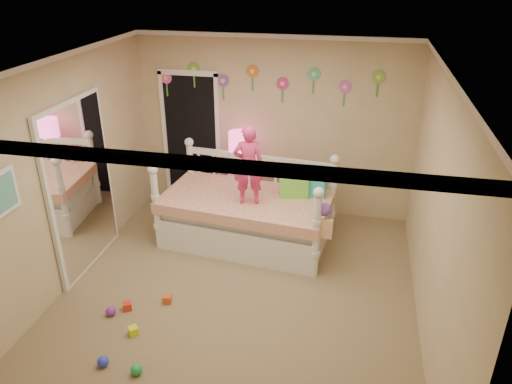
% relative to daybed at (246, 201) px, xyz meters
% --- Properties ---
extents(floor, '(4.00, 4.50, 0.01)m').
position_rel_daybed_xyz_m(floor, '(0.16, -1.21, -0.60)').
color(floor, '#7F684C').
rests_on(floor, ground).
extents(ceiling, '(4.00, 4.50, 0.01)m').
position_rel_daybed_xyz_m(ceiling, '(0.16, -1.21, 2.00)').
color(ceiling, white).
rests_on(ceiling, floor).
extents(back_wall, '(4.00, 0.01, 2.60)m').
position_rel_daybed_xyz_m(back_wall, '(0.16, 1.04, 0.70)').
color(back_wall, tan).
rests_on(back_wall, floor).
extents(left_wall, '(0.01, 4.50, 2.60)m').
position_rel_daybed_xyz_m(left_wall, '(-1.84, -1.21, 0.70)').
color(left_wall, tan).
rests_on(left_wall, floor).
extents(right_wall, '(0.01, 4.50, 2.60)m').
position_rel_daybed_xyz_m(right_wall, '(2.16, -1.21, 0.70)').
color(right_wall, tan).
rests_on(right_wall, floor).
extents(crown_molding, '(4.00, 4.50, 0.06)m').
position_rel_daybed_xyz_m(crown_molding, '(0.16, -1.21, 1.97)').
color(crown_molding, white).
rests_on(crown_molding, ceiling).
extents(daybed, '(2.34, 1.43, 1.21)m').
position_rel_daybed_xyz_m(daybed, '(0.00, 0.00, 0.00)').
color(daybed, white).
rests_on(daybed, floor).
extents(pillow_turquoise, '(0.37, 0.16, 0.36)m').
position_rel_daybed_xyz_m(pillow_turquoise, '(0.83, 0.20, 0.25)').
color(pillow_turquoise, '#28CCB4').
rests_on(pillow_turquoise, daybed).
extents(pillow_lime, '(0.39, 0.20, 0.35)m').
position_rel_daybed_xyz_m(pillow_lime, '(0.61, 0.11, 0.24)').
color(pillow_lime, '#72D942').
rests_on(pillow_lime, daybed).
extents(child, '(0.42, 0.33, 1.04)m').
position_rel_daybed_xyz_m(child, '(0.07, -0.17, 0.59)').
color(child, '#ED3579').
rests_on(child, daybed).
extents(nightstand, '(0.40, 0.32, 0.63)m').
position_rel_daybed_xyz_m(nightstand, '(-0.27, 0.72, -0.29)').
color(nightstand, white).
rests_on(nightstand, floor).
extents(table_lamp, '(0.30, 0.30, 0.67)m').
position_rel_daybed_xyz_m(table_lamp, '(-0.27, 0.72, 0.47)').
color(table_lamp, '#F1209E').
rests_on(table_lamp, nightstand).
extents(closet_doorway, '(0.90, 0.04, 2.07)m').
position_rel_daybed_xyz_m(closet_doorway, '(-1.09, 1.02, 0.43)').
color(closet_doorway, black).
rests_on(closet_doorway, back_wall).
extents(flower_decals, '(3.40, 0.02, 0.50)m').
position_rel_daybed_xyz_m(flower_decals, '(0.07, 1.02, 1.34)').
color(flower_decals, '#B2668C').
rests_on(flower_decals, back_wall).
extents(mirror_closet, '(0.07, 1.30, 2.10)m').
position_rel_daybed_xyz_m(mirror_closet, '(-1.80, -0.91, 0.45)').
color(mirror_closet, white).
rests_on(mirror_closet, left_wall).
extents(wall_picture, '(0.05, 0.34, 0.42)m').
position_rel_daybed_xyz_m(wall_picture, '(-1.81, -2.11, 0.95)').
color(wall_picture, white).
rests_on(wall_picture, left_wall).
extents(hanging_bag, '(0.20, 0.16, 0.36)m').
position_rel_daybed_xyz_m(hanging_bag, '(1.06, -0.59, 0.13)').
color(hanging_bag, beige).
rests_on(hanging_bag, daybed).
extents(toy_scatter, '(0.92, 1.37, 0.11)m').
position_rel_daybed_xyz_m(toy_scatter, '(-0.71, -2.03, -0.55)').
color(toy_scatter, '#996666').
rests_on(toy_scatter, floor).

